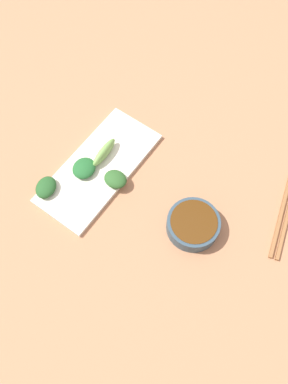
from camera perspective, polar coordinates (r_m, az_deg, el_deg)
name	(u,v)px	position (r m, az deg, el deg)	size (l,w,h in m)	color
tabletop	(133,197)	(0.96, -1.60, -0.67)	(2.10, 2.10, 0.02)	#A3724F
sauce_bowl	(193,224)	(0.90, 7.17, -4.69)	(0.12, 0.12, 0.04)	#2F4552
serving_plate	(99,168)	(0.98, -6.57, 3.51)	(0.15, 0.34, 0.01)	silver
broccoli_leafy_0	(46,187)	(0.96, -14.09, 0.67)	(0.05, 0.06, 0.02)	#215022
broccoli_leafy_1	(116,178)	(0.95, -4.08, 2.00)	(0.06, 0.05, 0.03)	#2A5825
broccoli_stalk_2	(104,152)	(0.98, -5.83, 5.79)	(0.02, 0.09, 0.03)	#6FA04D
broccoli_leafy_3	(84,168)	(0.97, -8.72, 3.45)	(0.06, 0.06, 0.02)	#1F5B28
chopsticks	(284,214)	(0.98, 19.73, -3.10)	(0.08, 0.23, 0.01)	brown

